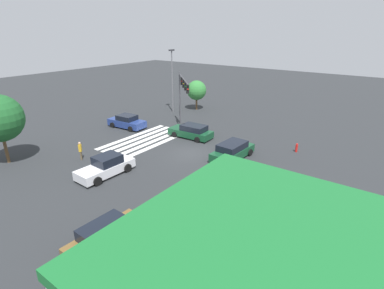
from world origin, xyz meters
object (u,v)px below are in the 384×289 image
car_1 (106,167)px  fire_hydrant (297,148)px  car_0 (232,151)px  tree_corner_a (197,90)px  pedestrian (80,150)px  street_light_pole_a (172,76)px  car_2 (191,131)px  car_3 (108,236)px  car_4 (127,122)px  traffic_signal_mast (183,89)px

car_1 → fire_hydrant: 17.47m
car_0 → car_1: car_1 is taller
car_1 → tree_corner_a: tree_corner_a is taller
pedestrian → tree_corner_a: tree_corner_a is taller
street_light_pole_a → pedestrian: bearing=12.7°
car_2 → pedestrian: bearing=64.3°
street_light_pole_a → tree_corner_a: 4.23m
car_2 → street_light_pole_a: bearing=-42.6°
street_light_pole_a → tree_corner_a: (-3.06, 1.89, -2.24)m
car_1 → fire_hydrant: (-13.81, 10.69, -0.29)m
car_0 → tree_corner_a: (-12.29, -12.77, 2.06)m
car_0 → car_3: car_3 is taller
car_0 → car_4: (-0.52, -14.47, -0.02)m
car_1 → tree_corner_a: size_ratio=1.13×
car_1 → street_light_pole_a: size_ratio=0.56×
car_3 → tree_corner_a: 29.89m
car_2 → car_3: (16.64, 6.78, 0.04)m
car_3 → car_4: (-14.92, -15.01, -0.02)m
car_3 → tree_corner_a: tree_corner_a is taller
fire_hydrant → traffic_signal_mast: bearing=-84.0°
car_4 → tree_corner_a: bearing=-102.8°
car_2 → street_light_pole_a: street_light_pole_a is taller
car_2 → fire_hydrant: 10.79m
traffic_signal_mast → car_1: (12.48, 1.96, -4.08)m
traffic_signal_mast → fire_hydrant: bearing=51.0°
car_1 → car_4: 12.35m
car_1 → car_2: size_ratio=0.98×
car_0 → car_3: (14.40, 0.54, -0.00)m
car_1 → pedestrian: bearing=-96.1°
car_1 → tree_corner_a: (-21.20, -6.28, 2.06)m
traffic_signal_mast → car_3: bearing=-18.4°
car_1 → car_3: size_ratio=1.04×
street_light_pole_a → fire_hydrant: bearing=77.1°
car_2 → fire_hydrant: (-2.67, 10.45, -0.26)m
car_1 → car_2: (-11.15, 0.24, -0.04)m
traffic_signal_mast → pedestrian: (11.90, -2.26, -3.86)m
car_2 → tree_corner_a: (-10.05, -6.52, 2.10)m
traffic_signal_mast → tree_corner_a: size_ratio=1.50×
car_0 → fire_hydrant: (-4.91, 4.21, -0.30)m
car_1 → fire_hydrant: car_1 is taller
car_0 → car_2: 6.64m
car_0 → traffic_signal_mast: bearing=69.9°
car_3 → tree_corner_a: size_ratio=1.09×
tree_corner_a → car_1: bearing=16.5°
street_light_pole_a → car_2: bearing=50.3°
fire_hydrant → car_2: bearing=-75.7°
car_1 → street_light_pole_a: (-18.14, -8.17, 4.30)m
car_1 → pedestrian: pedestrian is taller
traffic_signal_mast → car_4: size_ratio=1.33×
car_4 → street_light_pole_a: size_ratio=0.56×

